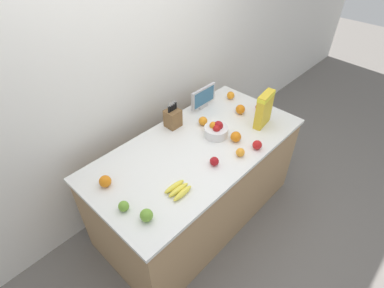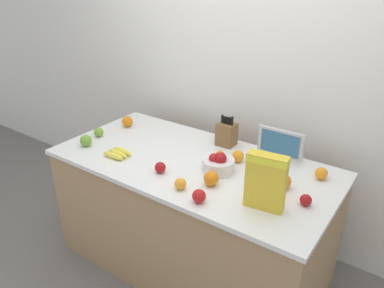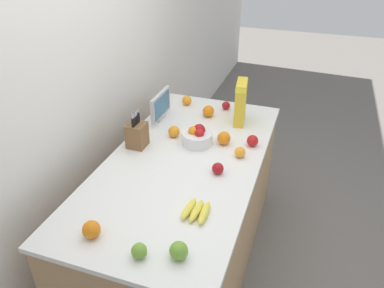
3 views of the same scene
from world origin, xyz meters
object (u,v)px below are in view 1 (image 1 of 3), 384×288
object	(u,v)px
orange_front_left	(203,121)
orange_front_right	(105,181)
cereal_box	(264,108)
fruit_bowl	(216,130)
knife_block	(173,118)
small_monitor	(203,97)
orange_mid_left	(240,152)
apple_by_knife_block	(259,107)
orange_mid_right	(240,109)
orange_near_bowl	(231,95)
apple_near_bananas	(214,161)
banana_bunch	(178,190)
apple_rightmost	(146,215)
apple_front	(124,206)
apple_rear	(257,145)
orange_front_center	(236,137)

from	to	relation	value
orange_front_left	orange_front_right	xyz separation A→B (m)	(-1.01, 0.02, 0.00)
cereal_box	orange_front_right	xyz separation A→B (m)	(-1.37, 0.39, -0.13)
cereal_box	fruit_bowl	bearing A→B (deg)	146.23
knife_block	fruit_bowl	distance (m)	0.40
small_monitor	orange_mid_left	bearing A→B (deg)	-115.30
cereal_box	apple_by_knife_block	bearing A→B (deg)	32.10
orange_mid_right	orange_near_bowl	bearing A→B (deg)	57.06
orange_front_left	fruit_bowl	bearing A→B (deg)	-102.09
knife_block	apple_near_bananas	size ratio (longest dim) A/B	3.74
fruit_bowl	apple_by_knife_block	bearing A→B (deg)	-4.59
banana_bunch	apple_rightmost	world-z (taller)	apple_rightmost
apple_front	apple_rear	bearing A→B (deg)	-14.42
apple_front	orange_near_bowl	distance (m)	1.61
apple_rear	orange_near_bowl	xyz separation A→B (m)	(0.46, 0.63, -0.00)
apple_rear	orange_front_center	size ratio (longest dim) A/B	0.86
apple_rightmost	orange_front_right	distance (m)	0.43
apple_by_knife_block	small_monitor	bearing A→B (deg)	128.65
small_monitor	cereal_box	bearing A→B (deg)	-74.61
fruit_bowl	apple_rightmost	distance (m)	0.99
apple_near_bananas	apple_by_knife_block	xyz separation A→B (m)	(0.86, 0.17, -0.00)
apple_near_bananas	apple_front	bearing A→B (deg)	168.03
banana_bunch	apple_near_bananas	world-z (taller)	apple_near_bananas
orange_front_center	apple_near_bananas	bearing A→B (deg)	-170.99
banana_bunch	apple_front	bearing A→B (deg)	156.99
banana_bunch	orange_mid_left	distance (m)	0.60
apple_front	orange_front_center	distance (m)	1.07
apple_rightmost	apple_by_knife_block	world-z (taller)	apple_rightmost
orange_front_right	orange_front_left	bearing A→B (deg)	-0.90
orange_near_bowl	apple_near_bananas	bearing A→B (deg)	-149.56
orange_mid_left	apple_rightmost	bearing A→B (deg)	175.44
orange_mid_left	orange_front_right	world-z (taller)	orange_front_right
fruit_bowl	orange_front_center	bearing A→B (deg)	-72.23
apple_rightmost	orange_front_right	xyz separation A→B (m)	(-0.01, 0.43, 0.00)
orange_front_left	orange_front_right	distance (m)	1.01
orange_front_center	knife_block	bearing A→B (deg)	111.46
banana_bunch	apple_front	size ratio (longest dim) A/B	2.53
fruit_bowl	small_monitor	bearing A→B (deg)	55.85
cereal_box	orange_front_center	distance (m)	0.37
apple_by_knife_block	orange_mid_left	bearing A→B (deg)	-158.26
knife_block	apple_by_knife_block	bearing A→B (deg)	-29.20
banana_bunch	orange_front_right	world-z (taller)	orange_front_right
apple_rightmost	orange_front_center	size ratio (longest dim) A/B	0.95
knife_block	banana_bunch	xyz separation A→B (m)	(-0.51, -0.58, -0.07)
orange_near_bowl	orange_front_left	bearing A→B (deg)	-169.95
knife_block	orange_mid_left	bearing A→B (deg)	-82.63
cereal_box	banana_bunch	size ratio (longest dim) A/B	1.73
orange_mid_left	orange_mid_right	size ratio (longest dim) A/B	0.79
orange_near_bowl	apple_front	bearing A→B (deg)	-167.74
orange_mid_right	orange_front_right	bearing A→B (deg)	173.84
orange_front_right	orange_near_bowl	distance (m)	1.53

